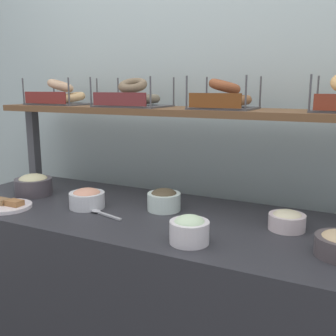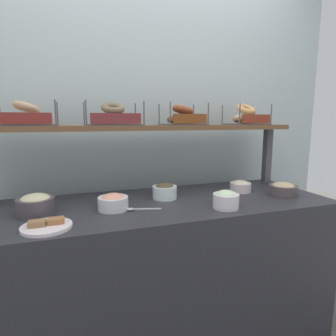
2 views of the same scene
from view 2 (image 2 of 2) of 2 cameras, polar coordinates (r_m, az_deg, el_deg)
The scene contains 17 objects.
ground_plane at distance 2.03m, azimuth -1.03°, elevation -30.53°, with size 8.00×8.00×0.00m, color #595651.
back_wall at distance 2.09m, azimuth -5.78°, elevation 6.52°, with size 3.15×0.06×2.40m, color #ADBFBE.
deli_counter at distance 1.79m, azimuth -1.07°, elevation -20.05°, with size 1.95×0.70×0.85m, color #2D2D33.
shelf_riser_right at distance 2.25m, azimuth 19.39°, elevation 2.41°, with size 0.05×0.05×0.40m, color #4C4C51.
upper_shelf at distance 1.82m, azimuth -3.79°, elevation 8.16°, with size 1.91×0.32×0.03m, color brown.
bowl_tuna_salad at distance 1.55m, azimuth -25.13°, elevation -6.61°, with size 0.18×0.18×0.10m.
bowl_lox_spread at distance 1.50m, azimuth -11.02°, elevation -6.71°, with size 0.16×0.16×0.09m.
bowl_chocolate_spread at distance 1.68m, azimuth -0.69°, elevation -4.60°, with size 0.14×0.14×0.10m.
bowl_hummus at distance 1.90m, azimuth 22.24°, elevation -3.93°, with size 0.17×0.17×0.08m.
bowl_scallion_spread at distance 1.53m, azimuth 11.63°, elevation -6.22°, with size 0.14×0.14×0.10m.
bowl_potato_salad at distance 1.90m, azimuth 14.42°, elevation -3.55°, with size 0.14×0.14×0.07m.
serving_plate_white at distance 1.34m, azimuth -23.30°, elevation -10.68°, with size 0.21×0.21×0.04m.
serving_spoon_near_plate at distance 1.48m, azimuth -6.08°, elevation -8.27°, with size 0.18×0.06×0.01m.
bagel_basket_plain at distance 1.77m, azimuth -26.67°, elevation 9.15°, with size 0.32×0.26×0.14m.
bagel_basket_poppy at distance 1.75m, azimuth -11.06°, elevation 9.99°, with size 0.33×0.26×0.14m.
bagel_basket_cinnamon_raisin at distance 1.88m, azimuth 2.99°, elevation 10.08°, with size 0.29×0.27×0.14m.
bagel_basket_sesame at distance 2.12m, azimuth 15.45°, elevation 9.82°, with size 0.28×0.26×0.16m.
Camera 2 is at (-0.47, -1.48, 1.31)m, focal length 30.18 mm.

